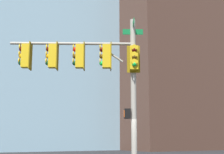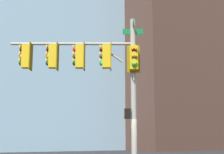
# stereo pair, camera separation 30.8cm
# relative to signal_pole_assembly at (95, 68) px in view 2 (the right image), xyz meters

# --- Properties ---
(signal_pole_assembly) EXTENTS (5.01, 3.15, 6.80)m
(signal_pole_assembly) POSITION_rel_signal_pole_assembly_xyz_m (0.00, 0.00, 0.00)
(signal_pole_assembly) COLOR #9E998C
(signal_pole_assembly) RESTS_ON ground_plane
(building_brick_midblock) EXTENTS (22.04, 16.60, 49.62)m
(building_brick_midblock) POSITION_rel_signal_pole_assembly_xyz_m (32.29, 33.45, 20.16)
(building_brick_midblock) COLOR #4C3328
(building_brick_midblock) RESTS_ON ground_plane
(building_brick_farside) EXTENTS (19.81, 14.51, 50.49)m
(building_brick_farside) POSITION_rel_signal_pole_assembly_xyz_m (10.27, 48.48, 20.60)
(building_brick_farside) COLOR #4C3328
(building_brick_farside) RESTS_ON ground_plane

